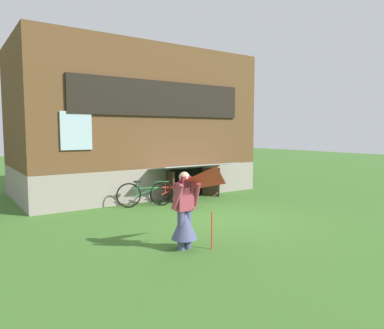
# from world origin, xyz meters

# --- Properties ---
(ground_plane) EXTENTS (60.00, 60.00, 0.00)m
(ground_plane) POSITION_xyz_m (0.00, 0.00, 0.00)
(ground_plane) COLOR #3D6B28
(log_house) EXTENTS (8.37, 5.69, 5.23)m
(log_house) POSITION_xyz_m (0.00, 5.28, 2.61)
(log_house) COLOR gray
(log_house) RESTS_ON ground_plane
(person) EXTENTS (0.61, 0.52, 1.54)m
(person) POSITION_xyz_m (-2.17, -1.66, 0.64)
(person) COLOR #474C75
(person) RESTS_ON ground_plane
(kite) EXTENTS (1.07, 1.18, 1.51)m
(kite) POSITION_xyz_m (-1.86, -2.27, 1.23)
(kite) COLOR red
(kite) RESTS_ON ground_plane
(bicycle_red) EXTENTS (1.61, 0.09, 0.73)m
(bicycle_red) POSITION_xyz_m (0.05, 2.53, 0.36)
(bicycle_red) COLOR black
(bicycle_red) RESTS_ON ground_plane
(bicycle_green) EXTENTS (1.73, 0.56, 0.82)m
(bicycle_green) POSITION_xyz_m (-0.96, 2.37, 0.39)
(bicycle_green) COLOR black
(bicycle_green) RESTS_ON ground_plane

